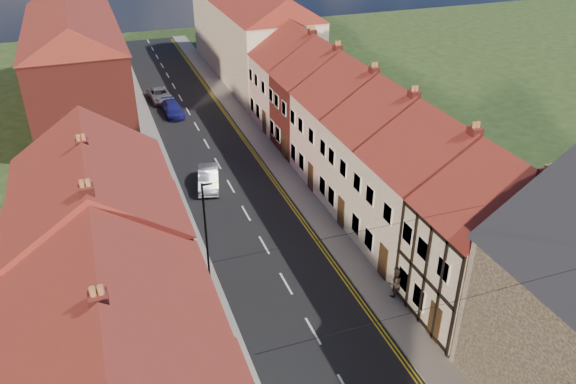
{
  "coord_description": "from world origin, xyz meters",
  "views": [
    {
      "loc": [
        -8.39,
        -5.37,
        19.98
      ],
      "look_at": [
        1.57,
        21.98,
        3.5
      ],
      "focal_mm": 35.0,
      "sensor_mm": 36.0,
      "label": 1
    }
  ],
  "objects_px": {
    "lamppost": "(207,225)",
    "car_far": "(173,109)",
    "car_distant": "(160,95)",
    "pedestrian_right": "(395,282)",
    "car_mid": "(208,178)"
  },
  "relations": [
    {
      "from": "lamppost",
      "to": "car_mid",
      "type": "relative_size",
      "value": 1.46
    },
    {
      "from": "car_mid",
      "to": "pedestrian_right",
      "type": "relative_size",
      "value": 2.28
    },
    {
      "from": "car_distant",
      "to": "car_far",
      "type": "bearing_deg",
      "value": -88.15
    },
    {
      "from": "car_far",
      "to": "car_distant",
      "type": "height_order",
      "value": "car_distant"
    },
    {
      "from": "pedestrian_right",
      "to": "car_mid",
      "type": "bearing_deg",
      "value": -74.75
    },
    {
      "from": "car_mid",
      "to": "car_far",
      "type": "relative_size",
      "value": 1.0
    },
    {
      "from": "car_far",
      "to": "pedestrian_right",
      "type": "distance_m",
      "value": 31.38
    },
    {
      "from": "car_far",
      "to": "lamppost",
      "type": "bearing_deg",
      "value": -97.3
    },
    {
      "from": "car_mid",
      "to": "car_distant",
      "type": "bearing_deg",
      "value": 104.67
    },
    {
      "from": "car_mid",
      "to": "pedestrian_right",
      "type": "height_order",
      "value": "pedestrian_right"
    },
    {
      "from": "lamppost",
      "to": "car_far",
      "type": "xyz_separation_m",
      "value": [
        2.31,
        25.61,
        -2.94
      ]
    },
    {
      "from": "car_far",
      "to": "car_distant",
      "type": "xyz_separation_m",
      "value": [
        -0.54,
        4.39,
        0.01
      ]
    },
    {
      "from": "car_distant",
      "to": "lamppost",
      "type": "bearing_deg",
      "value": -98.51
    },
    {
      "from": "pedestrian_right",
      "to": "lamppost",
      "type": "bearing_deg",
      "value": -37.27
    },
    {
      "from": "lamppost",
      "to": "pedestrian_right",
      "type": "distance_m",
      "value": 10.56
    }
  ]
}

